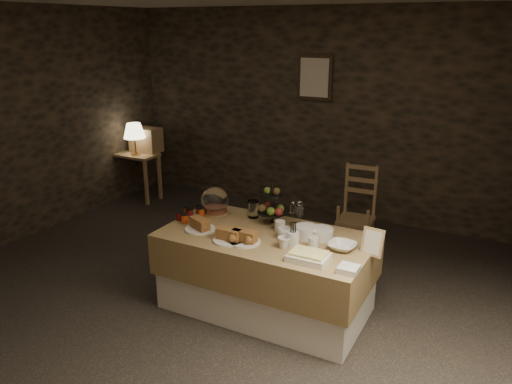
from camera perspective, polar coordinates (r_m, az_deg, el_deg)
The scene contains 27 objects.
ground_plane at distance 4.70m, azimuth -3.62°, elevation -11.72°, with size 5.50×5.00×0.01m, color black.
room_shell at distance 4.14m, azimuth -4.06°, elevation 7.31°, with size 5.52×5.02×2.60m.
buffet_table at distance 4.31m, azimuth 1.15°, elevation -8.55°, with size 1.76×0.93×0.70m.
console_table at distance 7.21m, azimuth -13.52°, elevation 3.27°, with size 0.62×0.35×0.66m.
table_lamp at distance 7.03m, azimuth -13.76°, elevation 6.77°, with size 0.29×0.29×0.44m.
wine_rack at distance 7.24m, azimuth -12.47°, elevation 5.86°, with size 0.42×0.26×0.34m, color #8A6044.
chair at distance 5.90m, azimuth 11.58°, elevation -1.56°, with size 0.42×0.40×0.66m.
framed_picture at distance 6.37m, azimuth 6.74°, elevation 12.87°, with size 0.45×0.04×0.55m.
plate_stack_a at distance 4.14m, azimuth 5.71°, elevation -4.54°, with size 0.19×0.19×0.10m, color silver.
plate_stack_b at distance 4.14m, azimuth 7.44°, elevation -4.71°, with size 0.20×0.20×0.09m, color silver.
cutlery_holder at distance 3.97m, azimuth 4.25°, elevation -5.38°, with size 0.10×0.10×0.12m, color silver.
cup_a at distance 4.11m, azimuth 3.22°, elevation -4.70°, with size 0.12×0.12×0.09m, color silver.
cup_b at distance 3.94m, azimuth 3.18°, elevation -5.79°, with size 0.10×0.10×0.09m, color silver.
mug_c at distance 4.25m, azimuth 2.75°, elevation -3.92°, with size 0.09×0.09×0.10m, color silver.
mug_d at distance 3.96m, azimuth 6.55°, elevation -5.75°, with size 0.08×0.08×0.09m, color silver.
bowl at distance 3.98m, azimuth 9.80°, elevation -6.12°, with size 0.22×0.22×0.05m, color silver.
cake_dome at distance 4.65m, azimuth -4.73°, elevation -1.17°, with size 0.26×0.26×0.26m.
fruit_stand at distance 4.38m, azimuth 1.84°, elevation -1.83°, with size 0.26×0.26×0.37m.
bread_platter_left at distance 4.30m, azimuth -6.43°, elevation -3.83°, with size 0.26×0.26×0.11m.
bread_platter_center at distance 4.07m, azimuth -3.13°, elevation -5.08°, with size 0.26×0.26×0.11m.
bread_platter_right at distance 4.03m, azimuth -1.31°, elevation -5.27°, with size 0.26×0.26×0.11m.
jam_jars at distance 4.59m, azimuth -7.51°, elevation -2.44°, with size 0.20×0.32×0.07m.
tart_dish at distance 3.76m, azimuth 6.02°, elevation -7.33°, with size 0.30×0.22×0.07m.
square_dish at distance 3.64m, azimuth 10.53°, elevation -8.67°, with size 0.14×0.14×0.04m, color silver.
menu_frame at distance 3.94m, azimuth 13.17°, elevation -5.60°, with size 0.17×0.02×0.22m, color #8A6044.
storage_jar_a at distance 4.54m, azimuth -0.32°, elevation -1.95°, with size 0.10×0.10×0.16m, color white.
storage_jar_b at distance 4.56m, azimuth -0.41°, elevation -1.96°, with size 0.09×0.09×0.14m, color white.
Camera 1 is at (2.15, -3.44, 2.36)m, focal length 35.00 mm.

